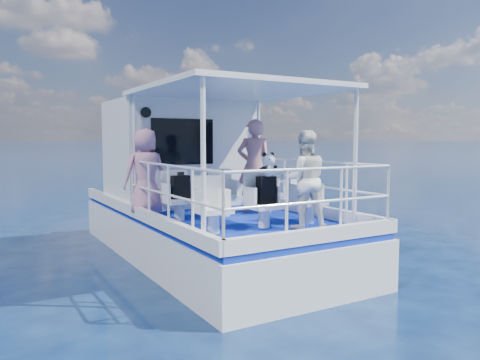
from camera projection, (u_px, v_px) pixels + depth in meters
name	position (u px, v px, depth m)	size (l,w,h in m)	color
ground	(231.00, 267.00, 8.45)	(2000.00, 2000.00, 0.00)	#08173B
hull	(206.00, 255.00, 9.31)	(3.00, 7.00, 1.60)	white
deck	(206.00, 213.00, 9.23)	(2.90, 6.90, 0.10)	navy
cabin	(180.00, 153.00, 10.26)	(2.85, 2.00, 2.20)	white
canopy	(236.00, 90.00, 8.01)	(3.00, 3.20, 0.08)	white
canopy_posts	(237.00, 156.00, 8.06)	(2.77, 2.97, 2.20)	white
railings	(247.00, 193.00, 7.83)	(2.84, 3.59, 1.00)	white
seat_port_fwd	(179.00, 209.00, 8.07)	(0.48, 0.46, 0.38)	white
seat_center_fwd	(225.00, 206.00, 8.53)	(0.48, 0.46, 0.38)	white
seat_stbd_fwd	(266.00, 202.00, 8.98)	(0.48, 0.46, 0.38)	white
seat_port_aft	(213.00, 220.00, 6.96)	(0.48, 0.46, 0.38)	white
seat_center_aft	(264.00, 216.00, 7.41)	(0.48, 0.46, 0.38)	white
seat_stbd_aft	(309.00, 211.00, 7.86)	(0.48, 0.46, 0.38)	white
passenger_port_fwd	(146.00, 172.00, 8.46)	(0.60, 0.43, 1.59)	#CB839F
passenger_stbd_fwd	(254.00, 166.00, 8.92)	(0.65, 0.43, 1.78)	tan
passenger_stbd_aft	(304.00, 180.00, 7.30)	(0.75, 0.58, 1.53)	white
backpack_port	(180.00, 187.00, 8.01)	(0.30, 0.17, 0.40)	black
backpack_center	(266.00, 190.00, 7.35)	(0.29, 0.16, 0.43)	black
compact_camera	(181.00, 174.00, 7.97)	(0.11, 0.06, 0.06)	black
panda	(268.00, 165.00, 7.30)	(0.24, 0.20, 0.37)	white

